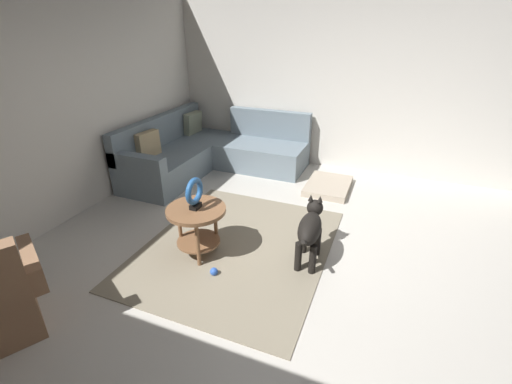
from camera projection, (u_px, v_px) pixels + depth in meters
name	position (u px, v px, depth m)	size (l,w,h in m)	color
ground_plane	(295.00, 275.00, 3.48)	(6.00, 6.00, 0.10)	beige
wall_back	(43.00, 108.00, 3.84)	(6.00, 0.12, 2.70)	silver
wall_right	(354.00, 84.00, 5.30)	(0.12, 6.00, 2.70)	silver
area_rug	(237.00, 247.00, 3.81)	(2.30, 1.90, 0.01)	gray
sectional_couch	(210.00, 153.00, 5.66)	(2.20, 2.25, 0.88)	slate
side_table	(197.00, 219.00, 3.54)	(0.60, 0.60, 0.54)	brown
torus_sculpture	(194.00, 193.00, 3.41)	(0.28, 0.08, 0.33)	black
dog_bed_mat	(328.00, 186.00, 5.11)	(0.80, 0.60, 0.09)	#B2A38E
dog	(310.00, 228.00, 3.45)	(0.85, 0.26, 0.63)	black
dog_toy_ball	(214.00, 272.00, 3.38)	(0.08, 0.08, 0.08)	blue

